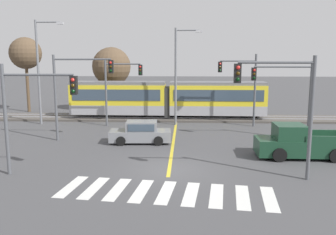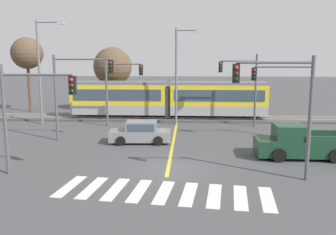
{
  "view_description": "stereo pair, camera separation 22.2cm",
  "coord_description": "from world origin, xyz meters",
  "views": [
    {
      "loc": [
        0.81,
        -17.96,
        5.78
      ],
      "look_at": [
        -0.41,
        7.19,
        1.6
      ],
      "focal_mm": 38.0,
      "sensor_mm": 36.0,
      "label": 1
    },
    {
      "loc": [
        1.04,
        -17.95,
        5.78
      ],
      "look_at": [
        -0.41,
        7.19,
        1.6
      ],
      "focal_mm": 38.0,
      "sensor_mm": 36.0,
      "label": 2
    }
  ],
  "objects": [
    {
      "name": "ground_plane",
      "position": [
        0.0,
        0.0,
        0.0
      ],
      "size": [
        200.0,
        200.0,
        0.0
      ],
      "primitive_type": "plane",
      "color": "#474749"
    },
    {
      "name": "track_bed",
      "position": [
        0.0,
        15.99,
        0.09
      ],
      "size": [
        120.0,
        4.0,
        0.18
      ],
      "primitive_type": "cube",
      "color": "#4C4742",
      "rests_on": "ground"
    },
    {
      "name": "rail_near",
      "position": [
        0.0,
        15.27,
        0.23
      ],
      "size": [
        120.0,
        0.08,
        0.1
      ],
      "primitive_type": "cube",
      "color": "#939399",
      "rests_on": "track_bed"
    },
    {
      "name": "rail_far",
      "position": [
        0.0,
        16.71,
        0.23
      ],
      "size": [
        120.0,
        0.08,
        0.1
      ],
      "primitive_type": "cube",
      "color": "#939399",
      "rests_on": "track_bed"
    },
    {
      "name": "light_rail_tram",
      "position": [
        -0.88,
        15.98,
        2.05
      ],
      "size": [
        18.5,
        2.64,
        3.43
      ],
      "color": "#9E9EA3",
      "rests_on": "track_bed"
    },
    {
      "name": "crosswalk_stripe_0",
      "position": [
        -4.37,
        -2.67,
        0.0
      ],
      "size": [
        0.88,
        2.85,
        0.01
      ],
      "primitive_type": "cube",
      "rotation": [
        0.0,
        0.0,
        -0.12
      ],
      "color": "silver",
      "rests_on": "ground"
    },
    {
      "name": "crosswalk_stripe_1",
      "position": [
        -3.28,
        -2.79,
        0.0
      ],
      "size": [
        0.88,
        2.85,
        0.01
      ],
      "primitive_type": "cube",
      "rotation": [
        0.0,
        0.0,
        -0.12
      ],
      "color": "silver",
      "rests_on": "ground"
    },
    {
      "name": "crosswalk_stripe_2",
      "position": [
        -2.19,
        -2.92,
        0.0
      ],
      "size": [
        0.88,
        2.85,
        0.01
      ],
      "primitive_type": "cube",
      "rotation": [
        0.0,
        0.0,
        -0.12
      ],
      "color": "silver",
      "rests_on": "ground"
    },
    {
      "name": "crosswalk_stripe_3",
      "position": [
        -1.09,
        -3.05,
        0.0
      ],
      "size": [
        0.88,
        2.85,
        0.01
      ],
      "primitive_type": "cube",
      "rotation": [
        0.0,
        0.0,
        -0.12
      ],
      "color": "silver",
      "rests_on": "ground"
    },
    {
      "name": "crosswalk_stripe_4",
      "position": [
        0.0,
        -3.18,
        0.0
      ],
      "size": [
        0.88,
        2.85,
        0.01
      ],
      "primitive_type": "cube",
      "rotation": [
        0.0,
        0.0,
        -0.12
      ],
      "color": "silver",
      "rests_on": "ground"
    },
    {
      "name": "crosswalk_stripe_5",
      "position": [
        1.09,
        -3.3,
        0.0
      ],
      "size": [
        0.88,
        2.85,
        0.01
      ],
      "primitive_type": "cube",
      "rotation": [
        0.0,
        0.0,
        -0.12
      ],
      "color": "silver",
      "rests_on": "ground"
    },
    {
      "name": "crosswalk_stripe_6",
      "position": [
        2.19,
        -3.43,
        0.0
      ],
      "size": [
        0.88,
        2.85,
        0.01
      ],
      "primitive_type": "cube",
      "rotation": [
        0.0,
        0.0,
        -0.12
      ],
      "color": "silver",
      "rests_on": "ground"
    },
    {
      "name": "crosswalk_stripe_7",
      "position": [
        3.28,
        -3.56,
        0.0
      ],
      "size": [
        0.88,
        2.85,
        0.01
      ],
      "primitive_type": "cube",
      "rotation": [
        0.0,
        0.0,
        -0.12
      ],
      "color": "silver",
      "rests_on": "ground"
    },
    {
      "name": "crosswalk_stripe_8",
      "position": [
        4.37,
        -3.69,
        0.0
      ],
      "size": [
        0.88,
        2.85,
        0.01
      ],
      "primitive_type": "cube",
      "rotation": [
        0.0,
        0.0,
        -0.12
      ],
      "color": "silver",
      "rests_on": "ground"
    },
    {
      "name": "lane_centre_line",
      "position": [
        0.0,
        6.41,
        0.0
      ],
      "size": [
        0.2,
        15.16,
        0.01
      ],
      "primitive_type": "cube",
      "color": "gold",
      "rests_on": "ground"
    },
    {
      "name": "sedan_crossing",
      "position": [
        -2.26,
        6.02,
        0.7
      ],
      "size": [
        4.3,
        2.11,
        1.52
      ],
      "color": "gray",
      "rests_on": "ground"
    },
    {
      "name": "pickup_truck",
      "position": [
        7.62,
        2.76,
        0.84
      ],
      "size": [
        5.41,
        2.27,
        1.98
      ],
      "color": "#193D28",
      "rests_on": "ground"
    },
    {
      "name": "traffic_light_mid_left",
      "position": [
        -6.86,
        6.49,
        4.09
      ],
      "size": [
        4.25,
        0.38,
        6.06
      ],
      "color": "#515459",
      "rests_on": "ground"
    },
    {
      "name": "traffic_light_mid_right",
      "position": [
        8.13,
        7.44,
        3.77
      ],
      "size": [
        4.25,
        0.38,
        5.62
      ],
      "color": "#515459",
      "rests_on": "ground"
    },
    {
      "name": "traffic_light_near_right",
      "position": [
        5.47,
        -1.19,
        3.97
      ],
      "size": [
        3.75,
        0.38,
        5.93
      ],
      "color": "#515459",
      "rests_on": "ground"
    },
    {
      "name": "traffic_light_far_left",
      "position": [
        -4.88,
        12.17,
        3.77
      ],
      "size": [
        3.25,
        0.38,
        5.65
      ],
      "color": "#515459",
      "rests_on": "ground"
    },
    {
      "name": "traffic_light_near_left",
      "position": [
        -6.74,
        -1.09,
        3.64
      ],
      "size": [
        3.75,
        0.38,
        5.54
      ],
      "color": "#515459",
      "rests_on": "ground"
    },
    {
      "name": "traffic_light_far_right",
      "position": [
        5.68,
        12.56,
        3.98
      ],
      "size": [
        3.25,
        0.38,
        6.17
      ],
      "color": "#515459",
      "rests_on": "ground"
    },
    {
      "name": "street_lamp_west",
      "position": [
        -11.81,
        12.72,
        5.16
      ],
      "size": [
        2.52,
        0.28,
        9.07
      ],
      "color": "slate",
      "rests_on": "ground"
    },
    {
      "name": "street_lamp_centre",
      "position": [
        0.2,
        12.97,
        4.77
      ],
      "size": [
        2.35,
        0.28,
        8.36
      ],
      "color": "slate",
      "rests_on": "ground"
    },
    {
      "name": "bare_tree_far_west",
      "position": [
        -16.37,
        19.98,
        6.31
      ],
      "size": [
        3.39,
        3.39,
        8.05
      ],
      "color": "brown",
      "rests_on": "ground"
    },
    {
      "name": "bare_tree_west",
      "position": [
        -7.27,
        20.89,
        4.92
      ],
      "size": [
        4.19,
        4.19,
        7.03
      ],
      "color": "brown",
      "rests_on": "ground"
    }
  ]
}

